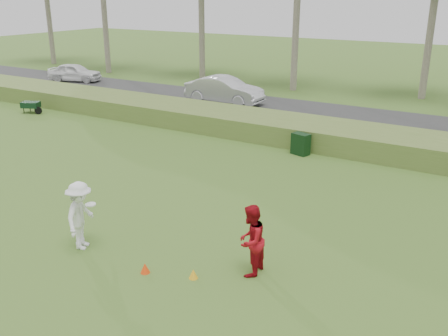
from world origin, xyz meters
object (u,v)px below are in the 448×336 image
Objects in this scene: cone_orange at (145,268)px; utility_cabinet at (301,144)px; player_red at (251,241)px; cone_yellow at (193,274)px; car_left at (75,72)px; player_white at (81,216)px; car_mid at (224,90)px.

utility_cabinet is (-0.42, 10.39, 0.31)m from cone_orange.
player_red is 6.95× the size of cone_orange.
player_red is at bearing 40.27° from cone_yellow.
utility_cabinet is 0.23× the size of car_left.
utility_cabinet is at bearing 92.29° from cone_orange.
player_white reaches higher than player_red.
player_red is 2.61m from cone_orange.
cone_yellow is (3.31, 0.24, -0.79)m from player_white.
player_red reaches higher than cone_orange.
player_white is at bearing -84.54° from utility_cabinet.
car_mid is at bearing 115.29° from cone_orange.
player_red is (4.35, 1.12, -0.04)m from player_white.
utility_cabinet is at bearing -132.38° from car_mid.
player_white is 17.90m from car_mid.
player_red is 18.80m from car_mid.
cone_yellow is 10.12m from utility_cabinet.
player_red reaches higher than car_mid.
cone_yellow is at bearing -53.44° from player_red.
player_white reaches higher than cone_yellow.
player_white reaches higher than cone_orange.
utility_cabinet is 0.19× the size of car_mid.
cone_yellow is at bearing -107.31° from player_white.
player_white reaches higher than utility_cabinet.
car_mid is at bearing -112.16° from car_left.
car_left is at bearing 142.14° from cone_yellow.
cone_orange is 1.06× the size of cone_yellow.
cone_orange is at bearing -72.42° from utility_cabinet.
player_white reaches higher than car_mid.
player_red is 7.39× the size of cone_yellow.
player_red is 0.37× the size of car_mid.
player_red is at bearing -144.12° from car_left.
player_white is 3.41m from cone_yellow.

